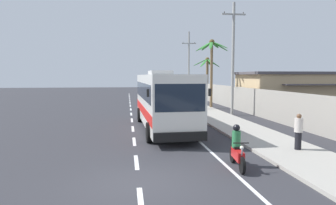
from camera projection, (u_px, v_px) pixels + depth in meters
ground_plane at (139, 184)px, 9.39m from camera, size 160.00×160.00×0.00m
sidewalk_kerb at (233, 125)px, 20.17m from camera, size 3.20×90.00×0.14m
lane_markings at (158, 118)px, 23.92m from camera, size 3.51×71.00×0.01m
boundary_wall at (260, 103)px, 24.54m from camera, size 0.24×60.00×2.30m
coach_bus_foreground at (163, 99)px, 18.90m from camera, size 3.20×10.91×3.75m
motorcycle_beside_bus at (175, 105)px, 27.92m from camera, size 0.56×1.96×1.59m
motorcycle_trailing at (237, 150)px, 11.00m from camera, size 0.56×1.96×1.60m
pedestrian_midwalk at (199, 100)px, 29.31m from camera, size 0.36×0.36×1.69m
pedestrian_far_walk at (298, 131)px, 13.10m from camera, size 0.36×0.36×1.60m
utility_pole_mid at (233, 57)px, 25.32m from camera, size 2.07×0.24×9.57m
utility_pole_far at (189, 64)px, 44.41m from camera, size 2.18×0.24×9.95m
palm_nearest at (212, 57)px, 30.50m from camera, size 3.35×3.43×7.13m
palm_second at (207, 71)px, 40.97m from camera, size 3.79×3.99×5.95m
roadside_building at (309, 91)px, 29.05m from camera, size 13.60×6.95×3.77m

